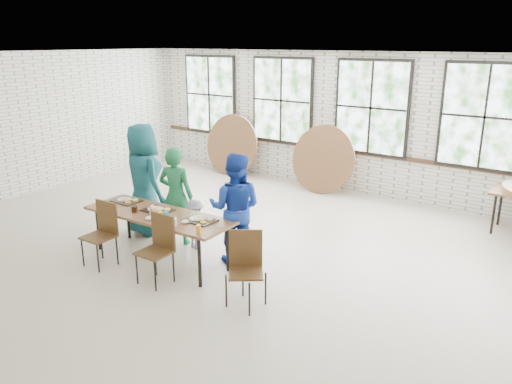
# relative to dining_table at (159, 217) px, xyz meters

# --- Properties ---
(room) EXTENTS (12.00, 12.00, 12.00)m
(room) POSITION_rel_dining_table_xyz_m (1.12, 4.96, 1.14)
(room) COLOR #C4B29C
(room) RESTS_ON ground
(dining_table) EXTENTS (2.44, 0.92, 0.74)m
(dining_table) POSITION_rel_dining_table_xyz_m (0.00, 0.00, 0.00)
(dining_table) COLOR brown
(dining_table) RESTS_ON ground
(chair_near_left) EXTENTS (0.44, 0.43, 0.95)m
(chair_near_left) POSITION_rel_dining_table_xyz_m (-0.57, -0.57, -0.13)
(chair_near_left) COLOR #4D3319
(chair_near_left) RESTS_ON ground
(chair_near_right) EXTENTS (0.43, 0.42, 0.95)m
(chair_near_right) POSITION_rel_dining_table_xyz_m (0.51, -0.48, -0.13)
(chair_near_right) COLOR #4D3319
(chair_near_right) RESTS_ON ground
(chair_spare) EXTENTS (0.58, 0.58, 0.95)m
(chair_spare) POSITION_rel_dining_table_xyz_m (1.83, -0.26, -0.13)
(chair_spare) COLOR #4D3319
(chair_spare) RESTS_ON ground
(adult_teal) EXTENTS (1.06, 0.83, 1.90)m
(adult_teal) POSITION_rel_dining_table_xyz_m (-1.03, 0.65, 0.26)
(adult_teal) COLOR #174758
(adult_teal) RESTS_ON ground
(adult_green) EXTENTS (0.67, 0.54, 1.61)m
(adult_green) POSITION_rel_dining_table_xyz_m (-0.28, 0.65, 0.11)
(adult_green) COLOR #1A6238
(adult_green) RESTS_ON ground
(toddler) EXTENTS (0.55, 0.35, 0.81)m
(toddler) POSITION_rel_dining_table_xyz_m (0.13, 0.65, -0.28)
(toddler) COLOR #121239
(toddler) RESTS_ON ground
(adult_blue) EXTENTS (1.00, 0.91, 1.67)m
(adult_blue) POSITION_rel_dining_table_xyz_m (0.94, 0.65, 0.14)
(adult_blue) COLOR #153599
(adult_blue) RESTS_ON ground
(tabletop_clutter) EXTENTS (2.11, 0.63, 0.11)m
(tabletop_clutter) POSITION_rel_dining_table_xyz_m (0.11, -0.02, 0.08)
(tabletop_clutter) COLOR black
(tabletop_clutter) RESTS_ON dining_table
(round_tops_leaning) EXTENTS (4.14, 0.51, 1.48)m
(round_tops_leaning) POSITION_rel_dining_table_xyz_m (-1.49, 4.64, 0.05)
(round_tops_leaning) COLOR brown
(round_tops_leaning) RESTS_ON ground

